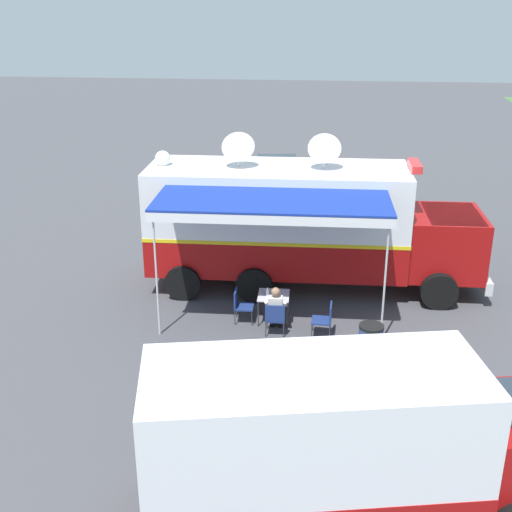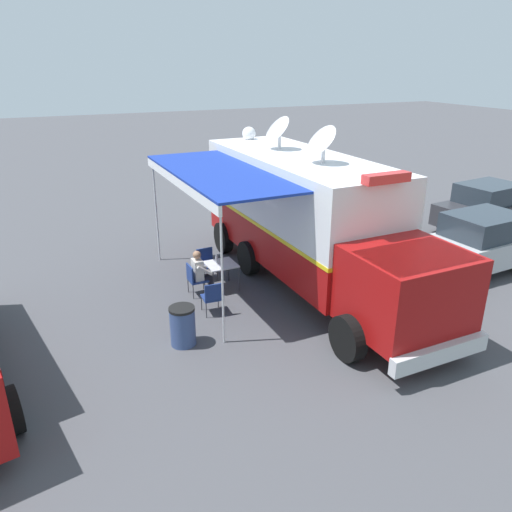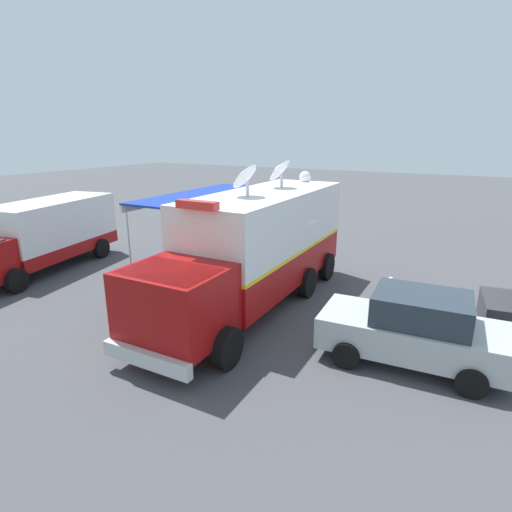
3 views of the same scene
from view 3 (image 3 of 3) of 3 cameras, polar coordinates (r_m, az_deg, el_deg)
ground_plane at (r=14.05m, az=1.43°, el=-5.41°), size 100.00×100.00×0.00m
lot_stripe at (r=14.37m, az=16.38°, el=-5.59°), size 0.22×4.80×0.01m
command_truck at (r=12.82m, az=-0.16°, el=1.61°), size 5.01×9.54×4.53m
folding_table at (r=14.92m, az=-6.73°, el=-1.45°), size 0.82×0.82×0.73m
water_bottle at (r=15.03m, az=-6.65°, el=-0.67°), size 0.07×0.07×0.22m
folding_chair_at_table at (r=15.36m, az=-9.35°, el=-1.66°), size 0.49×0.49×0.87m
folding_chair_beside_table at (r=15.70m, az=-5.32°, el=-1.10°), size 0.49×0.49×0.87m
folding_chair_spare_by_truck at (r=14.41m, az=-12.15°, el=-3.04°), size 0.50×0.50×0.87m
seated_responder at (r=15.21m, az=-8.81°, el=-1.27°), size 0.67×0.56×1.25m
trash_bin at (r=14.47m, az=-18.07°, el=-3.66°), size 0.57×0.57×0.91m
support_truck at (r=18.45m, az=-27.21°, el=2.58°), size 3.37×7.07×2.70m
car_behind_truck at (r=10.45m, az=21.00°, el=-9.36°), size 4.32×2.25×1.76m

